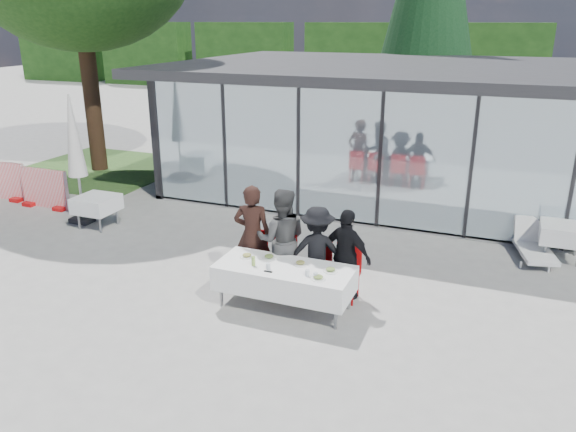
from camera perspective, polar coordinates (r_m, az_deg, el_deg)
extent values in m
plane|color=gray|center=(9.93, -2.31, -7.99)|extent=(90.00, 90.00, 0.00)
cube|color=gray|center=(16.74, 15.38, 3.01)|extent=(14.00, 8.00, 0.10)
cube|color=black|center=(20.22, 17.18, 10.08)|extent=(14.00, 0.20, 3.20)
cube|color=black|center=(18.41, -6.25, 9.98)|extent=(0.20, 8.00, 3.20)
cube|color=silver|center=(12.53, 13.70, 5.13)|extent=(13.60, 0.06, 3.10)
cube|color=#2D2D30|center=(15.77, 16.26, 14.10)|extent=(14.80, 8.80, 0.24)
cube|color=#262628|center=(15.02, -13.02, 7.49)|extent=(0.08, 0.10, 3.10)
cube|color=#262628|center=(14.02, -6.40, 7.04)|extent=(0.08, 0.10, 3.10)
cube|color=#262628|center=(13.23, 1.10, 6.42)|extent=(0.08, 0.10, 3.10)
cube|color=#262628|center=(12.70, 9.36, 5.61)|extent=(0.08, 0.10, 3.10)
cube|color=#262628|center=(12.44, 18.13, 4.62)|extent=(0.08, 0.10, 3.10)
cube|color=#262628|center=(12.49, 27.02, 3.50)|extent=(0.08, 0.10, 3.10)
cube|color=#B50C0D|center=(15.66, 5.71, 4.04)|extent=(0.45, 0.45, 0.90)
cube|color=#B50C0D|center=(15.81, 11.45, 3.89)|extent=(0.45, 0.45, 0.90)
cube|color=#B50C0D|center=(15.11, 20.43, 2.32)|extent=(0.45, 0.45, 0.90)
cube|color=#163611|center=(49.36, -22.01, 15.25)|extent=(6.50, 2.00, 4.40)
cube|color=#163611|center=(44.29, -14.14, 15.72)|extent=(6.50, 2.00, 4.40)
cube|color=#163611|center=(40.19, -4.44, 15.91)|extent=(6.50, 2.00, 4.40)
cube|color=#163611|center=(37.38, 7.08, 15.57)|extent=(6.50, 2.00, 4.40)
cube|color=#163611|center=(36.15, 19.81, 14.50)|extent=(6.50, 2.00, 4.40)
cube|color=white|center=(9.27, -0.37, -6.33)|extent=(2.26, 0.96, 0.42)
cylinder|color=gray|center=(9.46, -6.84, -7.17)|extent=(0.06, 0.06, 0.71)
cylinder|color=gray|center=(8.77, 4.90, -9.36)|extent=(0.06, 0.06, 0.71)
cylinder|color=gray|center=(10.02, -4.94, -5.53)|extent=(0.06, 0.06, 0.71)
cylinder|color=gray|center=(9.37, 6.17, -7.43)|extent=(0.06, 0.06, 0.71)
imported|color=black|center=(10.03, -3.63, -1.93)|extent=(0.79, 0.79, 1.85)
cube|color=#B50C0D|center=(10.19, -3.64, -4.47)|extent=(0.44, 0.44, 0.05)
cube|color=#B50C0D|center=(10.26, -3.19, -2.77)|extent=(0.44, 0.04, 0.55)
cylinder|color=#B50C0D|center=(10.21, -4.96, -5.89)|extent=(0.04, 0.04, 0.43)
cylinder|color=#B50C0D|center=(10.07, -3.12, -6.23)|extent=(0.04, 0.04, 0.43)
cylinder|color=#B50C0D|center=(10.51, -4.08, -5.12)|extent=(0.04, 0.04, 0.43)
cylinder|color=#B50C0D|center=(10.37, -2.28, -5.44)|extent=(0.04, 0.04, 0.43)
imported|color=#464646|center=(9.82, -0.64, -2.39)|extent=(1.13, 1.13, 1.84)
cube|color=#B50C0D|center=(9.98, -0.69, -4.97)|extent=(0.44, 0.44, 0.05)
cube|color=#B50C0D|center=(10.05, -0.26, -3.23)|extent=(0.44, 0.04, 0.55)
cylinder|color=#B50C0D|center=(9.99, -2.04, -6.43)|extent=(0.04, 0.04, 0.43)
cylinder|color=#B50C0D|center=(9.87, -0.11, -6.77)|extent=(0.04, 0.04, 0.43)
cylinder|color=#B50C0D|center=(10.29, -1.23, -5.62)|extent=(0.04, 0.04, 0.43)
cylinder|color=#B50C0D|center=(10.17, 0.65, -5.94)|extent=(0.04, 0.04, 0.43)
imported|color=black|center=(9.65, 2.97, -3.60)|extent=(1.28, 1.28, 1.60)
cube|color=#B50C0D|center=(9.77, 2.88, -5.55)|extent=(0.44, 0.44, 0.05)
cube|color=#B50C0D|center=(9.84, 3.29, -3.77)|extent=(0.44, 0.04, 0.55)
cylinder|color=#B50C0D|center=(9.77, 1.51, -7.05)|extent=(0.04, 0.04, 0.43)
cylinder|color=#B50C0D|center=(9.67, 3.52, -7.39)|extent=(0.04, 0.04, 0.43)
cylinder|color=#B50C0D|center=(10.08, 2.22, -6.20)|extent=(0.04, 0.04, 0.43)
cylinder|color=#B50C0D|center=(9.97, 4.18, -6.52)|extent=(0.04, 0.04, 0.43)
imported|color=black|center=(9.51, 5.98, -4.00)|extent=(1.21, 1.21, 1.61)
cube|color=#B50C0D|center=(9.63, 5.86, -6.01)|extent=(0.44, 0.44, 0.05)
cube|color=#B50C0D|center=(9.70, 6.24, -4.21)|extent=(0.44, 0.04, 0.55)
cylinder|color=#B50C0D|center=(9.62, 4.47, -7.55)|extent=(0.04, 0.04, 0.43)
cylinder|color=#B50C0D|center=(9.53, 6.55, -7.88)|extent=(0.04, 0.04, 0.43)
cylinder|color=#B50C0D|center=(9.93, 5.10, -6.67)|extent=(0.04, 0.04, 0.43)
cylinder|color=#B50C0D|center=(9.85, 7.12, -6.98)|extent=(0.04, 0.04, 0.43)
cylinder|color=white|center=(9.55, -4.19, -4.15)|extent=(0.24, 0.24, 0.01)
ellipsoid|color=tan|center=(9.54, -4.19, -3.96)|extent=(0.15, 0.15, 0.05)
cylinder|color=white|center=(9.49, -1.93, -4.28)|extent=(0.24, 0.24, 0.01)
ellipsoid|color=#386927|center=(9.47, -1.93, -4.09)|extent=(0.15, 0.15, 0.05)
cylinder|color=white|center=(9.24, 1.27, -4.93)|extent=(0.24, 0.24, 0.01)
ellipsoid|color=tan|center=(9.23, 1.28, -4.74)|extent=(0.15, 0.15, 0.05)
cylinder|color=white|center=(9.03, 4.34, -5.60)|extent=(0.24, 0.24, 0.01)
ellipsoid|color=#386927|center=(9.01, 4.34, -5.41)|extent=(0.15, 0.15, 0.05)
cylinder|color=white|center=(8.76, 3.09, -6.38)|extent=(0.24, 0.24, 0.01)
ellipsoid|color=#386927|center=(8.75, 3.09, -6.18)|extent=(0.15, 0.15, 0.05)
cylinder|color=#87AB47|center=(9.21, -3.54, -4.60)|extent=(0.06, 0.06, 0.15)
cylinder|color=silver|center=(9.07, -2.02, -5.14)|extent=(0.07, 0.07, 0.10)
cylinder|color=silver|center=(8.77, 2.82, -6.06)|extent=(0.07, 0.07, 0.10)
cylinder|color=silver|center=(8.84, 1.98, -5.81)|extent=(0.07, 0.07, 0.10)
cube|color=black|center=(8.99, -2.04, -5.66)|extent=(0.14, 0.03, 0.01)
cube|color=white|center=(13.60, -18.88, 1.18)|extent=(0.86, 0.86, 0.36)
cylinder|color=gray|center=(13.64, -20.55, 0.15)|extent=(0.05, 0.05, 0.72)
cylinder|color=gray|center=(13.26, -18.62, -0.17)|extent=(0.05, 0.05, 0.72)
cylinder|color=gray|center=(14.06, -18.95, 0.89)|extent=(0.05, 0.05, 0.72)
cylinder|color=gray|center=(13.69, -17.03, 0.61)|extent=(0.05, 0.05, 0.72)
cube|color=white|center=(12.40, 26.16, -1.54)|extent=(0.86, 0.86, 0.36)
cylinder|color=gray|center=(12.16, 24.70, -2.72)|extent=(0.05, 0.05, 0.72)
cylinder|color=gray|center=(12.72, 24.62, -1.77)|extent=(0.05, 0.05, 0.72)
cube|color=black|center=(14.23, -20.02, -0.30)|extent=(0.50, 0.50, 0.12)
cylinder|color=gray|center=(13.88, -20.62, 4.73)|extent=(0.06, 0.06, 2.70)
cone|color=silver|center=(13.73, -20.97, 7.61)|extent=(0.44, 0.44, 1.87)
cube|color=red|center=(15.58, -23.44, 2.61)|extent=(1.40, 0.12, 1.00)
cube|color=#B50C0D|center=(16.05, -24.50, 1.24)|extent=(0.30, 0.45, 0.10)
cube|color=#B50C0D|center=(15.36, -21.89, 0.83)|extent=(0.30, 0.45, 0.10)
cube|color=red|center=(16.82, -26.98, 3.24)|extent=(1.40, 0.22, 1.00)
cube|color=#B50C0D|center=(16.57, -25.59, 1.61)|extent=(0.30, 0.45, 0.10)
cube|color=white|center=(12.27, 23.80, -3.30)|extent=(0.90, 1.41, 0.08)
cube|color=white|center=(12.67, 23.33, -1.22)|extent=(0.65, 0.40, 0.54)
cylinder|color=white|center=(11.79, 22.55, -4.61)|extent=(0.04, 0.04, 0.14)
cylinder|color=white|center=(11.82, 24.97, -4.90)|extent=(0.04, 0.04, 0.14)
cylinder|color=white|center=(12.81, 22.59, -2.73)|extent=(0.04, 0.04, 0.14)
cylinder|color=white|center=(12.84, 24.81, -3.00)|extent=(0.04, 0.04, 0.14)
cylinder|color=#382316|center=(18.71, -19.26, 11.04)|extent=(0.50, 0.50, 4.40)
cylinder|color=#382316|center=(21.57, 13.31, 9.33)|extent=(0.44, 0.44, 2.00)
cube|color=#385926|center=(19.11, -18.55, 4.55)|extent=(5.00, 5.00, 0.02)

